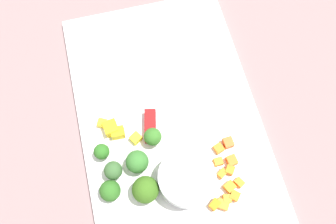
{
  "coord_description": "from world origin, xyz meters",
  "views": [
    {
      "loc": [
        0.2,
        -0.05,
        0.56
      ],
      "look_at": [
        0.0,
        0.0,
        0.02
      ],
      "focal_mm": 36.22,
      "sensor_mm": 36.0,
      "label": 1
    }
  ],
  "objects": [
    {
      "name": "chef_knife",
      "position": [
        -0.04,
        -0.02,
        0.02
      ],
      "size": [
        0.27,
        0.08,
        0.02
      ],
      "rotation": [
        0.0,
        0.0,
        2.92
      ],
      "color": "silver",
      "rests_on": "cutting_board"
    },
    {
      "name": "pepper_dice_1",
      "position": [
        -0.01,
        -0.11,
        0.02
      ],
      "size": [
        0.02,
        0.02,
        0.01
      ],
      "primitive_type": "cube",
      "rotation": [
        0.0,
        0.0,
        1.13
      ],
      "color": "yellow",
      "rests_on": "cutting_board"
    },
    {
      "name": "carrot_dice_11",
      "position": [
        0.17,
        0.05,
        0.02
      ],
      "size": [
        0.02,
        0.02,
        0.01
      ],
      "primitive_type": "cube",
      "rotation": [
        0.0,
        0.0,
        0.99
      ],
      "color": "orange",
      "rests_on": "cutting_board"
    },
    {
      "name": "cutting_board",
      "position": [
        0.0,
        0.0,
        0.01
      ],
      "size": [
        0.47,
        0.31,
        0.01
      ],
      "primitive_type": "cube",
      "color": "white",
      "rests_on": "ground_plane"
    },
    {
      "name": "carrot_dice_8",
      "position": [
        0.12,
        0.06,
        0.02
      ],
      "size": [
        0.02,
        0.02,
        0.01
      ],
      "primitive_type": "cube",
      "rotation": [
        0.0,
        0.0,
        0.58
      ],
      "color": "orange",
      "rests_on": "cutting_board"
    },
    {
      "name": "pepper_dice_2",
      "position": [
        0.02,
        -0.09,
        0.02
      ],
      "size": [
        0.02,
        0.02,
        0.02
      ],
      "primitive_type": "cube",
      "rotation": [
        0.0,
        0.0,
        1.52
      ],
      "color": "yellow",
      "rests_on": "cutting_board"
    },
    {
      "name": "carrot_dice_6",
      "position": [
        0.16,
        0.06,
        0.02
      ],
      "size": [
        0.02,
        0.02,
        0.01
      ],
      "primitive_type": "cube",
      "rotation": [
        0.0,
        0.0,
        1.34
      ],
      "color": "orange",
      "rests_on": "cutting_board"
    },
    {
      "name": "prep_bowl",
      "position": [
        0.12,
        -0.0,
        0.03
      ],
      "size": [
        0.09,
        0.09,
        0.04
      ],
      "primitive_type": "cylinder",
      "color": "#B5C0BB",
      "rests_on": "cutting_board"
    },
    {
      "name": "carrot_dice_0",
      "position": [
        0.1,
        0.06,
        0.02
      ],
      "size": [
        0.01,
        0.01,
        0.01
      ],
      "primitive_type": "cube",
      "rotation": [
        0.0,
        0.0,
        0.03
      ],
      "color": "orange",
      "rests_on": "cutting_board"
    },
    {
      "name": "carrot_dice_7",
      "position": [
        0.12,
        0.07,
        0.02
      ],
      "size": [
        0.02,
        0.02,
        0.01
      ],
      "primitive_type": "cube",
      "rotation": [
        0.0,
        0.0,
        2.51
      ],
      "color": "orange",
      "rests_on": "cutting_board"
    },
    {
      "name": "carrot_dice_3",
      "position": [
        0.08,
        0.08,
        0.02
      ],
      "size": [
        0.02,
        0.02,
        0.02
      ],
      "primitive_type": "cube",
      "rotation": [
        0.0,
        0.0,
        0.06
      ],
      "color": "orange",
      "rests_on": "cutting_board"
    },
    {
      "name": "broccoli_floret_0",
      "position": [
        0.04,
        -0.12,
        0.03
      ],
      "size": [
        0.03,
        0.03,
        0.03
      ],
      "color": "#83AD5D",
      "rests_on": "cutting_board"
    },
    {
      "name": "ground_plane",
      "position": [
        0.0,
        0.0,
        0.0
      ],
      "size": [
        4.0,
        4.0,
        0.0
      ],
      "primitive_type": "plane",
      "color": "gray"
    },
    {
      "name": "broccoli_floret_1",
      "position": [
        0.07,
        -0.07,
        0.03
      ],
      "size": [
        0.04,
        0.04,
        0.04
      ],
      "color": "#8CC16B",
      "rests_on": "cutting_board"
    },
    {
      "name": "pepper_dice_0",
      "position": [
        0.03,
        -0.06,
        0.02
      ],
      "size": [
        0.02,
        0.02,
        0.01
      ],
      "primitive_type": "cube",
      "rotation": [
        0.0,
        0.0,
        2.13
      ],
      "color": "yellow",
      "rests_on": "cutting_board"
    },
    {
      "name": "broccoli_floret_4",
      "position": [
        0.12,
        -0.07,
        0.04
      ],
      "size": [
        0.04,
        0.04,
        0.05
      ],
      "color": "#83BA67",
      "rests_on": "cutting_board"
    },
    {
      "name": "broccoli_floret_2",
      "position": [
        0.08,
        -0.11,
        0.03
      ],
      "size": [
        0.03,
        0.03,
        0.04
      ],
      "color": "#88BD63",
      "rests_on": "cutting_board"
    },
    {
      "name": "carrot_dice_4",
      "position": [
        0.08,
        0.07,
        0.02
      ],
      "size": [
        0.02,
        0.02,
        0.01
      ],
      "primitive_type": "cube",
      "rotation": [
        0.0,
        0.0,
        0.32
      ],
      "color": "orange",
      "rests_on": "cutting_board"
    },
    {
      "name": "carrot_dice_1",
      "position": [
        0.14,
        0.08,
        0.02
      ],
      "size": [
        0.02,
        0.02,
        0.01
      ],
      "primitive_type": "cube",
      "rotation": [
        0.0,
        0.0,
        0.53
      ],
      "color": "orange",
      "rests_on": "cutting_board"
    },
    {
      "name": "carrot_dice_9",
      "position": [
        0.17,
        0.03,
        0.02
      ],
      "size": [
        0.02,
        0.02,
        0.01
      ],
      "primitive_type": "cube",
      "rotation": [
        0.0,
        0.0,
        2.19
      ],
      "color": "orange",
      "rests_on": "cutting_board"
    },
    {
      "name": "pepper_dice_3",
      "position": [
        0.01,
        -0.1,
        0.02
      ],
      "size": [
        0.03,
        0.02,
        0.02
      ],
      "primitive_type": "cube",
      "rotation": [
        0.0,
        0.0,
        0.13
      ],
      "color": "yellow",
      "rests_on": "cutting_board"
    },
    {
      "name": "carrot_dice_2",
      "position": [
        0.16,
        0.07,
        0.02
      ],
      "size": [
        0.02,
        0.02,
        0.01
      ],
      "primitive_type": "cube",
      "rotation": [
        0.0,
        0.0,
        2.45
      ],
      "color": "orange",
      "rests_on": "cutting_board"
    },
    {
      "name": "carrot_dice_10",
      "position": [
        0.11,
        0.08,
        0.02
      ],
      "size": [
        0.02,
        0.02,
        0.01
      ],
      "primitive_type": "cube",
      "rotation": [
        0.0,
        0.0,
        1.7
      ],
      "color": "orange",
      "rests_on": "cutting_board"
    },
    {
      "name": "broccoli_floret_5",
      "position": [
        0.11,
        -0.12,
        0.03
      ],
      "size": [
        0.03,
        0.03,
        0.03
      ],
      "color": "#85AD6B",
      "rests_on": "cutting_board"
    },
    {
      "name": "broccoli_floret_3",
      "position": [
        0.04,
        -0.04,
        0.03
      ],
      "size": [
        0.03,
        0.03,
        0.04
      ],
      "color": "#89C36A",
      "rests_on": "cutting_board"
    },
    {
      "name": "carrot_dice_5",
      "position": [
        0.15,
        0.06,
        0.02
      ],
      "size": [
        0.02,
        0.02,
        0.01
      ],
      "primitive_type": "cube",
      "rotation": [
        0.0,
        0.0,
        2.01
      ],
      "color": "orange",
      "rests_on": "cutting_board"
    }
  ]
}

